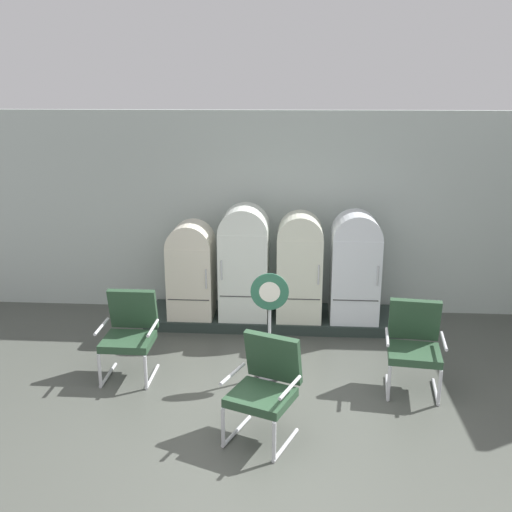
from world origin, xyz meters
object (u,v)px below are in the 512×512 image
armchair_left (130,330)px  refrigerator_0 (191,267)px  refrigerator_1 (244,259)px  refrigerator_3 (355,264)px  armchair_right (414,342)px  refrigerator_2 (300,264)px  sign_stand (269,329)px  armchair_center (265,383)px

armchair_left → refrigerator_0: bearing=73.4°
refrigerator_0 → armchair_left: bearing=-106.6°
refrigerator_1 → refrigerator_3: (1.58, -0.03, -0.03)m
refrigerator_3 → armchair_right: (0.53, -1.72, -0.41)m
refrigerator_2 → refrigerator_3: bearing=0.3°
armchair_right → refrigerator_1: bearing=140.5°
refrigerator_1 → armchair_right: refrigerator_1 is taller
refrigerator_0 → armchair_right: refrigerator_0 is taller
armchair_right → sign_stand: sign_stand is taller
refrigerator_0 → refrigerator_1: refrigerator_1 is taller
refrigerator_2 → sign_stand: bearing=-102.7°
refrigerator_2 → sign_stand: (-0.36, -1.59, -0.34)m
refrigerator_0 → refrigerator_1: (0.77, 0.03, 0.13)m
refrigerator_0 → refrigerator_3: size_ratio=0.89×
armchair_left → armchair_right: size_ratio=1.00×
refrigerator_1 → armchair_center: refrigerator_1 is taller
refrigerator_0 → sign_stand: 2.01m
refrigerator_2 → sign_stand: size_ratio=1.16×
refrigerator_0 → armchair_right: size_ratio=1.34×
armchair_right → armchair_center: bearing=-146.5°
refrigerator_2 → armchair_center: 2.86m
armchair_right → armchair_center: (-1.66, -1.10, 0.00)m
armchair_left → armchair_center: (1.70, -1.21, 0.00)m
refrigerator_0 → armchair_center: size_ratio=1.34×
refrigerator_3 → armchair_center: bearing=-111.8°
armchair_left → sign_stand: bearing=0.4°
refrigerator_0 → refrigerator_2: (1.56, 0.00, 0.09)m
armchair_left → sign_stand: size_ratio=0.78×
refrigerator_3 → armchair_left: refrigerator_3 is taller
refrigerator_3 → armchair_right: refrigerator_3 is taller
armchair_center → armchair_right: bearing=33.5°
armchair_left → armchair_right: 3.36m
refrigerator_3 → sign_stand: bearing=-125.6°
sign_stand → armchair_left: bearing=-179.6°
refrigerator_0 → armchair_center: (1.22, -2.81, -0.31)m
armchair_left → sign_stand: (1.68, 0.01, 0.06)m
refrigerator_3 → refrigerator_1: bearing=179.1°
armchair_right → armchair_center: size_ratio=1.00×
refrigerator_1 → armchair_center: (0.45, -2.84, -0.44)m
armchair_right → sign_stand: (-1.67, 0.12, 0.06)m
refrigerator_2 → armchair_left: 2.62m
armchair_right → armchair_center: 1.99m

